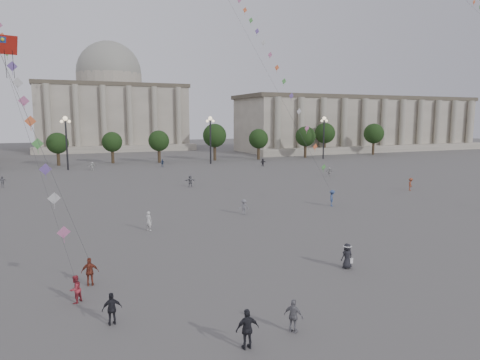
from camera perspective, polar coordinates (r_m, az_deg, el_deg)
name	(u,v)px	position (r m, az deg, el deg)	size (l,w,h in m)	color
ground	(342,281)	(28.51, 13.41, -13.02)	(360.00, 360.00, 0.00)	#53504E
hall_east	(360,124)	(146.78, 15.76, 7.23)	(84.00, 26.22, 17.20)	gray
hall_central	(111,106)	(151.46, -16.83, 9.41)	(48.30, 34.30, 35.50)	gray
tree_row	(137,140)	(100.73, -13.59, 5.26)	(137.12, 5.12, 8.00)	#36281B
lamp_post_mid_west	(66,133)	(91.40, -22.18, 5.83)	(2.00, 0.90, 10.65)	#262628
lamp_post_mid_east	(210,131)	(96.47, -3.97, 6.51)	(2.00, 0.90, 10.65)	#262628
lamp_post_far_east	(324,130)	(109.82, 11.13, 6.58)	(2.00, 0.90, 10.65)	#262628
person_crowd_0	(162,163)	(91.92, -10.31, 2.23)	(0.96, 0.40, 1.63)	navy
person_crowd_4	(92,166)	(89.27, -19.10, 1.76)	(1.60, 0.51, 1.72)	white
person_crowd_6	(244,207)	(45.83, 0.52, -3.60)	(1.07, 0.62, 1.66)	slate
person_crowd_7	(329,172)	(77.43, 11.83, 1.06)	(1.48, 0.47, 1.59)	#B6B5B2
person_crowd_8	(411,184)	(65.61, 21.79, -0.53)	(1.17, 0.67, 1.81)	brown
person_crowd_9	(263,162)	(91.90, 3.07, 2.36)	(1.55, 0.49, 1.67)	black
person_crowd_12	(190,181)	(64.55, -6.65, -0.13)	(1.66, 0.53, 1.79)	slate
person_crowd_13	(149,221)	(40.18, -12.07, -5.37)	(0.66, 0.43, 1.81)	silver
person_crowd_16	(2,182)	(72.76, -29.11, -0.21)	(1.00, 0.42, 1.71)	slate
tourist_0	(90,272)	(28.39, -19.37, -11.47)	(1.03, 0.43, 1.77)	brown
tourist_1	(247,329)	(20.15, 1.00, -19.25)	(1.09, 0.45, 1.86)	#222228
tourist_3	(294,316)	(21.66, 7.16, -17.55)	(0.97, 0.40, 1.65)	slate
tourist_4	(112,309)	(23.12, -16.69, -16.12)	(0.97, 0.40, 1.66)	black
kite_flyer_0	(75,289)	(26.22, -21.10, -13.43)	(0.77, 0.60, 1.58)	#A02B37
kite_flyer_1	(332,198)	(51.23, 12.20, -2.37)	(1.25, 0.72, 1.93)	#3A5183
hat_person	(347,255)	(30.63, 14.10, -9.74)	(0.88, 0.60, 1.75)	black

